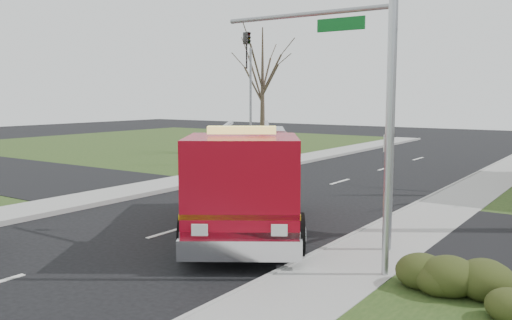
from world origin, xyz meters
The scene contains 9 objects.
ground centered at (0.00, 0.00, 0.00)m, with size 120.00×120.00×0.00m, color black.
sidewalk_right centered at (6.20, 0.00, 0.07)m, with size 2.40×80.00×0.15m, color gray.
sidewalk_left centered at (-6.20, 0.00, 0.07)m, with size 2.40×80.00×0.15m, color gray.
hedge_corner centered at (9.00, -1.00, 0.58)m, with size 2.80×2.00×0.90m, color #2A3212.
bare_tree_left centered at (-10.00, 20.00, 5.56)m, with size 4.50×4.50×9.00m.
traffic_signal_mast centered at (5.21, 1.50, 4.71)m, with size 5.29×0.18×6.80m.
streetlight_pole centered at (7.14, -0.50, 4.55)m, with size 1.48×0.16×8.40m.
utility_pole_far centered at (-6.80, 14.00, 3.50)m, with size 0.14×0.14×7.00m, color gray.
fire_engine centered at (1.90, 1.38, 1.56)m, with size 7.17×8.74×3.45m.
Camera 1 is at (11.61, -12.09, 4.23)m, focal length 38.00 mm.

